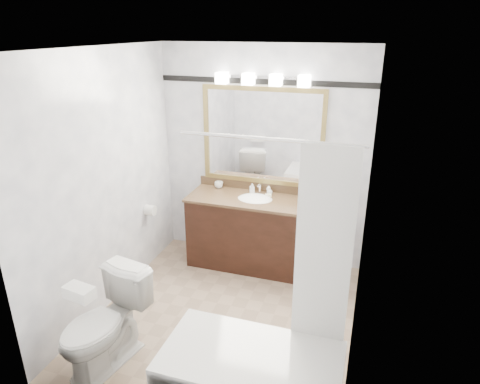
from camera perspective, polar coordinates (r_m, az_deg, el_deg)
name	(u,v)px	position (r m, az deg, el deg)	size (l,w,h in m)	color
room	(224,198)	(3.75, -2.18, -0.78)	(2.42, 2.62, 2.52)	gray
vanity	(255,231)	(4.97, 1.97, -5.23)	(1.53, 0.58, 0.97)	black
mirror	(262,136)	(4.84, 3.00, 7.41)	(1.40, 0.04, 1.10)	olive
vanity_light_bar	(262,79)	(4.68, 2.97, 14.80)	(1.02, 0.14, 0.12)	silver
accent_stripe	(264,82)	(4.75, 3.18, 14.49)	(2.40, 0.01, 0.06)	black
bathtub	(255,372)	(3.42, 1.95, -22.85)	(1.30, 0.75, 1.96)	white
tp_roll	(150,210)	(4.98, -11.88, -2.38)	(0.12, 0.12, 0.11)	white
toilet	(104,325)	(3.79, -17.73, -16.50)	(0.45, 0.79, 0.80)	white
tissue_box	(79,292)	(3.40, -20.64, -12.41)	(0.23, 0.12, 0.09)	white
coffee_maker	(316,189)	(4.64, 10.05, 0.44)	(0.19, 0.23, 0.36)	black
cup_left	(219,185)	(5.10, -2.86, 0.96)	(0.10, 0.10, 0.08)	white
cup_right	(220,185)	(5.12, -2.66, 0.96)	(0.07, 0.07, 0.07)	white
soap_bottle_a	(252,188)	(4.93, 1.62, 0.48)	(0.05, 0.05, 0.12)	white
soap_bottle_b	(270,191)	(4.91, 3.96, 0.15)	(0.07, 0.07, 0.09)	white
soap_bar	(268,195)	(4.87, 3.80, -0.42)	(0.07, 0.04, 0.02)	beige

